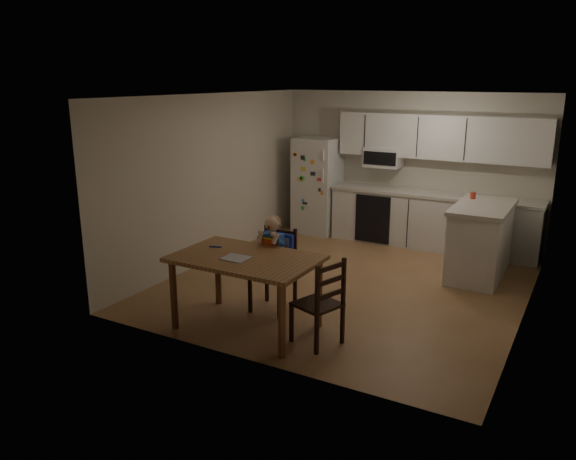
% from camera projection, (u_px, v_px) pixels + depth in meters
% --- Properties ---
extents(room, '(4.52, 5.01, 2.51)m').
position_uv_depth(room, '(365.00, 187.00, 7.78)').
color(room, olive).
rests_on(room, ground).
extents(refrigerator, '(0.72, 0.70, 1.70)m').
position_uv_depth(refrigerator, '(318.00, 186.00, 10.02)').
color(refrigerator, silver).
rests_on(refrigerator, ground).
extents(kitchen_run, '(3.37, 0.62, 2.15)m').
position_uv_depth(kitchen_run, '(433.00, 195.00, 9.12)').
color(kitchen_run, silver).
rests_on(kitchen_run, ground).
extents(kitchen_island, '(0.73, 1.39, 1.03)m').
position_uv_depth(kitchen_island, '(480.00, 241.00, 7.84)').
color(kitchen_island, silver).
rests_on(kitchen_island, ground).
extents(red_cup, '(0.08, 0.08, 0.10)m').
position_uv_depth(red_cup, '(473.00, 195.00, 8.09)').
color(red_cup, red).
rests_on(red_cup, kitchen_island).
extents(dining_table, '(1.56, 1.01, 0.84)m').
position_uv_depth(dining_table, '(246.00, 266.00, 6.14)').
color(dining_table, brown).
rests_on(dining_table, ground).
extents(napkin, '(0.28, 0.24, 0.01)m').
position_uv_depth(napkin, '(236.00, 258.00, 6.04)').
color(napkin, '#A9A9AE').
rests_on(napkin, dining_table).
extents(toddler_spoon, '(0.12, 0.06, 0.02)m').
position_uv_depth(toddler_spoon, '(215.00, 247.00, 6.44)').
color(toddler_spoon, '#2337BD').
rests_on(toddler_spoon, dining_table).
extents(chair_booster, '(0.45, 0.45, 1.17)m').
position_uv_depth(chair_booster, '(275.00, 253.00, 6.67)').
color(chair_booster, black).
rests_on(chair_booster, ground).
extents(chair_side, '(0.53, 0.53, 0.95)m').
position_uv_depth(chair_side, '(324.00, 298.00, 5.76)').
color(chair_side, black).
rests_on(chair_side, ground).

